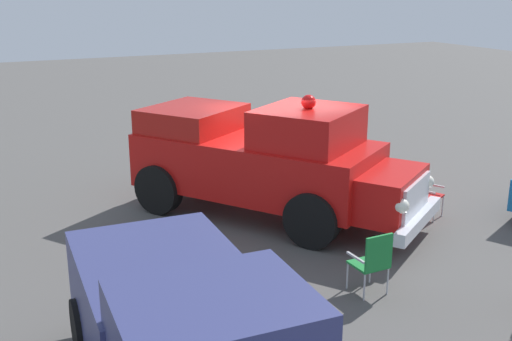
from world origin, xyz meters
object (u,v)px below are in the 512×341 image
(vintage_fire_truck, at_px, (266,159))
(parked_pickup, at_px, (188,336))
(lawn_chair_spare, at_px, (373,259))
(traffic_cone, at_px, (357,143))
(lawn_chair_by_car, at_px, (424,188))

(vintage_fire_truck, height_order, parked_pickup, vintage_fire_truck)
(lawn_chair_spare, bearing_deg, vintage_fire_truck, -90.86)
(lawn_chair_spare, height_order, traffic_cone, lawn_chair_spare)
(vintage_fire_truck, relative_size, parked_pickup, 1.26)
(vintage_fire_truck, distance_m, lawn_chair_by_car, 3.28)
(lawn_chair_by_car, distance_m, traffic_cone, 4.91)
(lawn_chair_spare, bearing_deg, lawn_chair_by_car, -141.07)
(lawn_chair_by_car, xyz_separation_m, lawn_chair_spare, (2.95, 2.39, 0.00))
(parked_pickup, relative_size, traffic_cone, 7.67)
(traffic_cone, bearing_deg, lawn_chair_spare, 57.48)
(parked_pickup, bearing_deg, lawn_chair_by_car, -149.06)
(parked_pickup, distance_m, lawn_chair_by_car, 7.50)
(lawn_chair_spare, relative_size, traffic_cone, 1.61)
(lawn_chair_spare, bearing_deg, parked_pickup, 22.88)
(lawn_chair_spare, bearing_deg, traffic_cone, -122.52)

